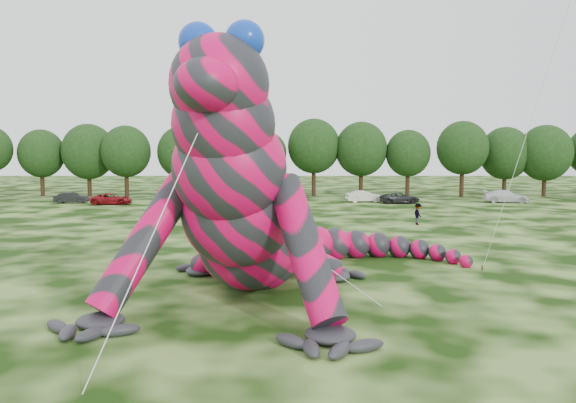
# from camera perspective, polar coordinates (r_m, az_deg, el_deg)

# --- Properties ---
(ground) EXTENTS (240.00, 240.00, 0.00)m
(ground) POSITION_cam_1_polar(r_m,az_deg,el_deg) (19.16, -11.81, -13.81)
(ground) COLOR #16330A
(ground) RESTS_ON ground
(inflatable_gecko) EXTENTS (21.81, 24.52, 10.77)m
(inflatable_gecko) POSITION_cam_1_polar(r_m,az_deg,el_deg) (25.24, -3.19, 3.34)
(inflatable_gecko) COLOR #D3064C
(inflatable_gecko) RESTS_ON ground
(tree_4) EXTENTS (6.22, 5.60, 9.06)m
(tree_4) POSITION_cam_1_polar(r_m,az_deg,el_deg) (83.44, -23.75, 3.62)
(tree_4) COLOR black
(tree_4) RESTS_ON ground
(tree_5) EXTENTS (7.16, 6.44, 9.80)m
(tree_5) POSITION_cam_1_polar(r_m,az_deg,el_deg) (80.78, -19.59, 3.99)
(tree_5) COLOR black
(tree_5) RESTS_ON ground
(tree_6) EXTENTS (6.52, 5.86, 9.49)m
(tree_6) POSITION_cam_1_polar(r_m,az_deg,el_deg) (77.42, -16.12, 3.93)
(tree_6) COLOR black
(tree_6) RESTS_ON ground
(tree_7) EXTENTS (6.68, 6.01, 9.48)m
(tree_7) POSITION_cam_1_polar(r_m,az_deg,el_deg) (75.82, -10.64, 4.02)
(tree_7) COLOR black
(tree_7) RESTS_ON ground
(tree_8) EXTENTS (6.14, 5.53, 8.94)m
(tree_8) POSITION_cam_1_polar(r_m,az_deg,el_deg) (75.16, -6.21, 3.86)
(tree_8) COLOR black
(tree_8) RESTS_ON ground
(tree_9) EXTENTS (5.27, 4.74, 8.68)m
(tree_9) POSITION_cam_1_polar(r_m,az_deg,el_deg) (75.14, -2.16, 3.79)
(tree_9) COLOR black
(tree_9) RESTS_ON ground
(tree_10) EXTENTS (7.09, 6.38, 10.50)m
(tree_10) POSITION_cam_1_polar(r_m,az_deg,el_deg) (76.39, 2.64, 4.49)
(tree_10) COLOR black
(tree_10) RESTS_ON ground
(tree_11) EXTENTS (7.01, 6.31, 10.07)m
(tree_11) POSITION_cam_1_polar(r_m,az_deg,el_deg) (76.58, 7.44, 4.29)
(tree_11) COLOR black
(tree_11) RESTS_ON ground
(tree_12) EXTENTS (5.99, 5.39, 8.97)m
(tree_12) POSITION_cam_1_polar(r_m,az_deg,el_deg) (77.21, 12.08, 3.82)
(tree_12) COLOR black
(tree_12) RESTS_ON ground
(tree_13) EXTENTS (6.83, 6.15, 10.13)m
(tree_13) POSITION_cam_1_polar(r_m,az_deg,el_deg) (78.42, 17.29, 4.15)
(tree_13) COLOR black
(tree_13) RESTS_ON ground
(tree_14) EXTENTS (6.82, 6.14, 9.40)m
(tree_14) POSITION_cam_1_polar(r_m,az_deg,el_deg) (82.02, 21.18, 3.81)
(tree_14) COLOR black
(tree_14) RESTS_ON ground
(tree_15) EXTENTS (7.17, 6.45, 9.63)m
(tree_15) POSITION_cam_1_polar(r_m,az_deg,el_deg) (83.10, 24.65, 3.78)
(tree_15) COLOR black
(tree_15) RESTS_ON ground
(car_1) EXTENTS (3.97, 1.57, 1.29)m
(car_1) POSITION_cam_1_polar(r_m,az_deg,el_deg) (70.78, -21.13, 0.36)
(car_1) COLOR black
(car_1) RESTS_ON ground
(car_2) EXTENTS (4.85, 2.57, 1.30)m
(car_2) POSITION_cam_1_polar(r_m,az_deg,el_deg) (67.46, -17.49, 0.25)
(car_2) COLOR maroon
(car_2) RESTS_ON ground
(car_3) EXTENTS (4.70, 2.18, 1.33)m
(car_3) POSITION_cam_1_polar(r_m,az_deg,el_deg) (67.56, -9.52, 0.44)
(car_3) COLOR #A0A5A9
(car_3) RESTS_ON ground
(car_4) EXTENTS (3.84, 2.07, 1.24)m
(car_4) POSITION_cam_1_polar(r_m,az_deg,el_deg) (66.56, -1.40, 0.40)
(car_4) COLOR #101E4B
(car_4) RESTS_ON ground
(car_5) EXTENTS (4.45, 2.18, 1.40)m
(car_5) POSITION_cam_1_polar(r_m,az_deg,el_deg) (67.92, 7.70, 0.52)
(car_5) COLOR silver
(car_5) RESTS_ON ground
(car_6) EXTENTS (4.83, 2.65, 1.28)m
(car_6) POSITION_cam_1_polar(r_m,az_deg,el_deg) (67.13, 11.30, 0.36)
(car_6) COLOR #252528
(car_6) RESTS_ON ground
(car_7) EXTENTS (5.50, 3.07, 1.51)m
(car_7) POSITION_cam_1_polar(r_m,az_deg,el_deg) (71.61, 21.26, 0.49)
(car_7) COLOR white
(car_7) RESTS_ON ground
(spectator_0) EXTENTS (0.44, 0.63, 1.66)m
(spectator_0) POSITION_cam_1_polar(r_m,az_deg,el_deg) (43.54, -12.45, -2.00)
(spectator_0) COLOR gray
(spectator_0) RESTS_ON ground
(spectator_1) EXTENTS (0.99, 0.90, 1.64)m
(spectator_1) POSITION_cam_1_polar(r_m,az_deg,el_deg) (44.26, -14.08, -1.93)
(spectator_1) COLOR gray
(spectator_1) RESTS_ON ground
(spectator_5) EXTENTS (1.29, 1.43, 1.58)m
(spectator_5) POSITION_cam_1_polar(r_m,az_deg,el_deg) (33.80, -6.38, -4.04)
(spectator_5) COLOR gray
(spectator_5) RESTS_ON ground
(spectator_2) EXTENTS (0.85, 1.27, 1.82)m
(spectator_2) POSITION_cam_1_polar(r_m,az_deg,el_deg) (48.07, 13.07, -1.25)
(spectator_2) COLOR gray
(spectator_2) RESTS_ON ground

